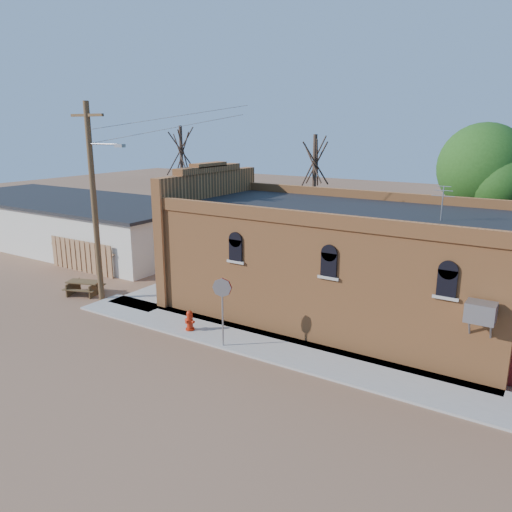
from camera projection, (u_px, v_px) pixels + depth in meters
The scene contains 14 objects.
ground at pixel (229, 349), 18.34m from camera, with size 120.00×120.00×0.00m, color brown.
sidewalk_south at pixel (276, 348), 18.29m from camera, with size 19.00×2.20×0.08m, color #9E9991.
sidewalk_west at pixel (197, 280), 26.50m from camera, with size 2.60×10.00×0.08m, color #9E9991.
brick_bar at pixel (333, 261), 21.39m from camera, with size 16.40×7.97×6.30m.
storage_building at pixel (71, 221), 34.33m from camera, with size 20.40×8.40×3.17m.
wood_fence at pixel (81, 256), 27.86m from camera, with size 5.20×0.10×1.80m, color #8D613F, non-canonical shape.
utility_pole at pixel (95, 199), 22.34m from camera, with size 3.12×0.26×9.00m.
tree_bare_near at pixel (315, 161), 29.02m from camera, with size 2.80×2.80×7.65m.
tree_bare_far at pixel (181, 149), 35.44m from camera, with size 2.80×2.80×8.16m.
tree_leafy at pixel (483, 168), 24.77m from camera, with size 4.40×4.40×8.15m.
fire_hydrant at pixel (190, 320), 19.75m from camera, with size 0.47×0.45×0.81m.
stop_sign at pixel (222, 294), 17.95m from camera, with size 0.67×0.32×2.60m.
trash_barrel at pixel (203, 276), 25.52m from camera, with size 0.54×0.54×0.83m, color navy.
picnic_table at pixel (84, 286), 24.20m from camera, with size 1.92×1.69×0.67m.
Camera 1 is at (9.90, -13.72, 7.93)m, focal length 35.00 mm.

